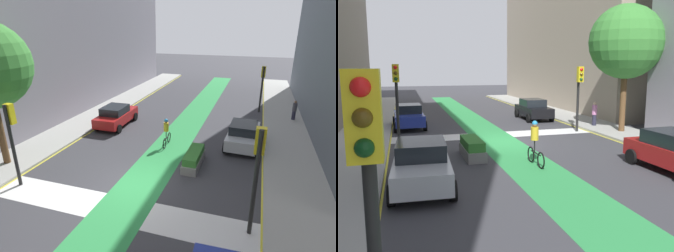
{
  "view_description": "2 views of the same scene",
  "coord_description": "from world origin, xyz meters",
  "views": [
    {
      "loc": [
        5.2,
        -10.67,
        7.43
      ],
      "look_at": [
        -0.16,
        5.73,
        1.02
      ],
      "focal_mm": 29.58,
      "sensor_mm": 36.0,
      "label": 1
    },
    {
      "loc": [
        5.2,
        18.34,
        4.03
      ],
      "look_at": [
        1.08,
        4.18,
        1.58
      ],
      "focal_mm": 38.1,
      "sensor_mm": 36.0,
      "label": 2
    }
  ],
  "objects": [
    {
      "name": "sidewalk_left",
      "position": [
        -7.5,
        0.0,
        0.07
      ],
      "size": [
        3.0,
        60.0,
        0.15
      ],
      "primitive_type": "cube",
      "color": "#9E9E99",
      "rests_on": "ground_plane"
    },
    {
      "name": "traffic_signal_far_right",
      "position": [
        5.59,
        14.43,
        2.82
      ],
      "size": [
        0.35,
        0.52,
        4.02
      ],
      "color": "black",
      "rests_on": "ground_plane"
    },
    {
      "name": "curb_stripe_right",
      "position": [
        6.0,
        0.0,
        0.01
      ],
      "size": [
        0.16,
        60.0,
        0.01
      ],
      "primitive_type": "cube",
      "color": "yellow",
      "rests_on": "ground_plane"
    },
    {
      "name": "crosswalk_band",
      "position": [
        0.0,
        -2.0,
        0.0
      ],
      "size": [
        12.0,
        1.8,
        0.01
      ],
      "primitive_type": "cube",
      "color": "silver",
      "rests_on": "ground_plane"
    },
    {
      "name": "traffic_signal_near_right",
      "position": [
        5.5,
        -1.61,
        2.94
      ],
      "size": [
        0.35,
        0.52,
        4.18
      ],
      "color": "black",
      "rests_on": "ground_plane"
    },
    {
      "name": "bike_lane_paint",
      "position": [
        0.29,
        0.0,
        0.0
      ],
      "size": [
        2.4,
        60.0,
        0.01
      ],
      "primitive_type": "cube",
      "color": "#2D8C47",
      "rests_on": "ground_plane"
    },
    {
      "name": "curb_stripe_left",
      "position": [
        -6.0,
        0.0,
        0.01
      ],
      "size": [
        0.16,
        60.0,
        0.01
      ],
      "primitive_type": "cube",
      "color": "yellow",
      "rests_on": "ground_plane"
    },
    {
      "name": "ground_plane",
      "position": [
        0.0,
        0.0,
        0.0
      ],
      "size": [
        120.0,
        120.0,
        0.0
      ],
      "primitive_type": "plane",
      "color": "#38383D"
    },
    {
      "name": "cyclist_in_lane",
      "position": [
        0.02,
        4.85,
        0.97
      ],
      "size": [
        0.32,
        1.73,
        1.86
      ],
      "color": "black",
      "rests_on": "ground_plane"
    },
    {
      "name": "car_red_left_far",
      "position": [
        -4.86,
        7.27,
        0.8
      ],
      "size": [
        2.08,
        4.23,
        1.57
      ],
      "color": "#A51919",
      "rests_on": "ground_plane"
    },
    {
      "name": "sidewalk_right",
      "position": [
        7.5,
        0.0,
        0.07
      ],
      "size": [
        3.0,
        60.0,
        0.15
      ],
      "primitive_type": "cube",
      "color": "#9E9E99",
      "rests_on": "ground_plane"
    },
    {
      "name": "car_silver_right_far",
      "position": [
        4.69,
        6.4,
        0.8
      ],
      "size": [
        2.18,
        4.28,
        1.57
      ],
      "color": "#B2B7BF",
      "rests_on": "ground_plane"
    },
    {
      "name": "median_planter",
      "position": [
        2.29,
        2.83,
        0.4
      ],
      "size": [
        0.82,
        2.58,
        0.85
      ],
      "color": "slate",
      "rests_on": "ground_plane"
    },
    {
      "name": "pedestrian_sidewalk_right_a",
      "position": [
        8.23,
        12.55,
        0.94
      ],
      "size": [
        0.34,
        0.34,
        1.57
      ],
      "color": "#262638",
      "rests_on": "sidewalk_right"
    },
    {
      "name": "traffic_signal_near_left",
      "position": [
        -5.33,
        -1.64,
        2.85
      ],
      "size": [
        0.35,
        0.52,
        4.06
      ],
      "color": "black",
      "rests_on": "ground_plane"
    }
  ]
}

